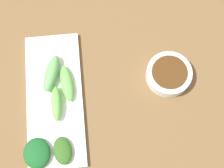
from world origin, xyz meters
TOP-DOWN VIEW (x-y plane):
  - tabletop at (0.00, 0.00)m, footprint 2.10×2.10m
  - sauce_bowl at (-0.18, -0.03)m, footprint 0.11×0.11m
  - serving_plate at (0.10, -0.00)m, footprint 0.13×0.33m
  - broccoli_stalk_0 at (0.10, -0.06)m, footprint 0.06×0.10m
  - broccoli_stalk_1 at (0.10, 0.02)m, footprint 0.03×0.08m
  - broccoli_stalk_2 at (0.07, -0.03)m, footprint 0.04×0.09m
  - broccoli_leafy_3 at (0.09, 0.13)m, footprint 0.05×0.07m
  - broccoli_leafy_4 at (0.15, 0.13)m, footprint 0.06×0.07m

SIDE VIEW (x-z plane):
  - tabletop at x=0.00m, z-range 0.00..0.02m
  - serving_plate at x=0.10m, z-range 0.02..0.03m
  - sauce_bowl at x=-0.18m, z-range 0.02..0.05m
  - broccoli_leafy_3 at x=0.09m, z-range 0.03..0.05m
  - broccoli_stalk_2 at x=0.07m, z-range 0.03..0.05m
  - broccoli_leafy_4 at x=0.15m, z-range 0.03..0.05m
  - broccoli_stalk_1 at x=0.10m, z-range 0.03..0.06m
  - broccoli_stalk_0 at x=0.10m, z-range 0.03..0.06m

